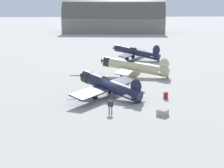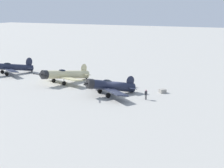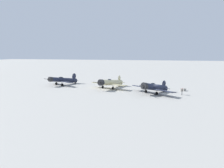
{
  "view_description": "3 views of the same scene",
  "coord_description": "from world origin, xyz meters",
  "px_view_note": "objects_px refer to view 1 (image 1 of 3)",
  "views": [
    {
      "loc": [
        42.22,
        -2.77,
        12.11
      ],
      "look_at": [
        -0.0,
        0.0,
        1.8
      ],
      "focal_mm": 56.39,
      "sensor_mm": 36.0,
      "label": 1
    },
    {
      "loc": [
        25.55,
        -51.69,
        14.38
      ],
      "look_at": [
        -0.0,
        0.0,
        1.8
      ],
      "focal_mm": 57.49,
      "sensor_mm": 36.0,
      "label": 2
    },
    {
      "loc": [
        0.68,
        -50.32,
        10.03
      ],
      "look_at": [
        -11.24,
        1.94,
        1.6
      ],
      "focal_mm": 32.92,
      "sensor_mm": 36.0,
      "label": 3
    }
  ],
  "objects_px": {
    "airplane_far_line": "(135,52)",
    "ground_crew_mechanic": "(110,105)",
    "airplane_mid_apron": "(134,67)",
    "airplane_foreground": "(109,86)",
    "fuel_drum": "(166,95)",
    "equipment_crate": "(163,113)"
  },
  "relations": [
    {
      "from": "airplane_far_line",
      "to": "airplane_mid_apron",
      "type": "bearing_deg",
      "value": 111.35
    },
    {
      "from": "airplane_mid_apron",
      "to": "equipment_crate",
      "type": "bearing_deg",
      "value": 111.9
    },
    {
      "from": "ground_crew_mechanic",
      "to": "fuel_drum",
      "type": "bearing_deg",
      "value": -42.23
    },
    {
      "from": "airplane_foreground",
      "to": "ground_crew_mechanic",
      "type": "distance_m",
      "value": 6.54
    },
    {
      "from": "equipment_crate",
      "to": "fuel_drum",
      "type": "xyz_separation_m",
      "value": [
        -6.3,
        1.7,
        0.11
      ]
    },
    {
      "from": "ground_crew_mechanic",
      "to": "equipment_crate",
      "type": "distance_m",
      "value": 5.61
    },
    {
      "from": "airplane_foreground",
      "to": "fuel_drum",
      "type": "bearing_deg",
      "value": -150.96
    },
    {
      "from": "airplane_mid_apron",
      "to": "equipment_crate",
      "type": "relative_size",
      "value": 7.66
    },
    {
      "from": "airplane_far_line",
      "to": "ground_crew_mechanic",
      "type": "distance_m",
      "value": 34.74
    },
    {
      "from": "airplane_mid_apron",
      "to": "airplane_far_line",
      "type": "relative_size",
      "value": 1.1
    },
    {
      "from": "airplane_mid_apron",
      "to": "fuel_drum",
      "type": "distance_m",
      "value": 13.3
    },
    {
      "from": "airplane_mid_apron",
      "to": "airplane_far_line",
      "type": "xyz_separation_m",
      "value": [
        -15.56,
        2.34,
        -0.05
      ]
    },
    {
      "from": "ground_crew_mechanic",
      "to": "fuel_drum",
      "type": "distance_m",
      "value": 9.02
    },
    {
      "from": "airplane_mid_apron",
      "to": "airplane_far_line",
      "type": "distance_m",
      "value": 15.73
    },
    {
      "from": "airplane_far_line",
      "to": "fuel_drum",
      "type": "distance_m",
      "value": 28.61
    },
    {
      "from": "airplane_mid_apron",
      "to": "ground_crew_mechanic",
      "type": "bearing_deg",
      "value": 95.23
    },
    {
      "from": "ground_crew_mechanic",
      "to": "equipment_crate",
      "type": "relative_size",
      "value": 1.13
    },
    {
      "from": "airplane_foreground",
      "to": "equipment_crate",
      "type": "distance_m",
      "value": 9.21
    },
    {
      "from": "airplane_far_line",
      "to": "ground_crew_mechanic",
      "type": "relative_size",
      "value": 6.13
    },
    {
      "from": "airplane_mid_apron",
      "to": "airplane_foreground",
      "type": "bearing_deg",
      "value": 88.59
    },
    {
      "from": "airplane_foreground",
      "to": "airplane_mid_apron",
      "type": "bearing_deg",
      "value": -73.31
    },
    {
      "from": "airplane_foreground",
      "to": "airplane_mid_apron",
      "type": "height_order",
      "value": "airplane_mid_apron"
    }
  ]
}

